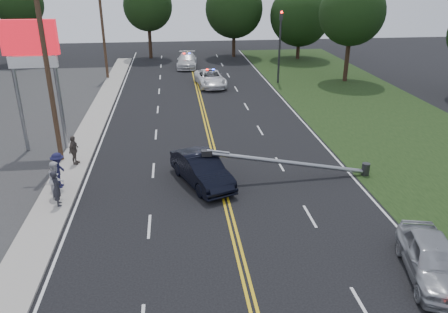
{
  "coord_description": "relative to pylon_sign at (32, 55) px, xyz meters",
  "views": [
    {
      "loc": [
        -2.35,
        -13.0,
        10.53
      ],
      "look_at": [
        0.09,
        7.58,
        1.7
      ],
      "focal_mm": 35.0,
      "sensor_mm": 36.0,
      "label": 1
    }
  ],
  "objects": [
    {
      "name": "bystander_b",
      "position": [
        2.19,
        -6.76,
        -4.94
      ],
      "size": [
        0.81,
        0.99,
        1.88
      ],
      "primitive_type": "imported",
      "rotation": [
        0.0,
        0.0,
        1.69
      ],
      "color": "silver",
      "rests_on": "sidewalk"
    },
    {
      "name": "pylon_sign",
      "position": [
        0.0,
        0.0,
        0.0
      ],
      "size": [
        3.2,
        0.35,
        8.0
      ],
      "color": "gray",
      "rests_on": "ground"
    },
    {
      "name": "tree_9",
      "position": [
        25.89,
        16.01,
        0.79
      ],
      "size": [
        6.43,
        6.43,
        10.02
      ],
      "color": "black",
      "rests_on": "ground"
    },
    {
      "name": "sidewalk",
      "position": [
        2.1,
        -4.0,
        -5.94
      ],
      "size": [
        1.8,
        70.0,
        0.12
      ],
      "primitive_type": "cube",
      "color": "#A19C92",
      "rests_on": "ground"
    },
    {
      "name": "grass_verge",
      "position": [
        24.0,
        -4.0,
        -5.99
      ],
      "size": [
        12.0,
        80.0,
        0.01
      ],
      "primitive_type": "cube",
      "color": "black",
      "rests_on": "ground"
    },
    {
      "name": "tree_8",
      "position": [
        24.44,
        28.85,
        -0.63
      ],
      "size": [
        7.59,
        7.59,
        9.16
      ],
      "color": "black",
      "rests_on": "ground"
    },
    {
      "name": "tree_5",
      "position": [
        -9.72,
        30.61,
        0.86
      ],
      "size": [
        5.64,
        5.64,
        9.7
      ],
      "color": "black",
      "rests_on": "ground"
    },
    {
      "name": "crashed_sedan",
      "position": [
        9.46,
        -5.96,
        -5.19
      ],
      "size": [
        3.38,
        5.21,
        1.62
      ],
      "primitive_type": "imported",
      "rotation": [
        0.0,
        0.0,
        0.37
      ],
      "color": "black",
      "rests_on": "ground"
    },
    {
      "name": "fallen_streetlight",
      "position": [
        14.69,
        -6.0,
        -5.08
      ],
      "size": [
        9.36,
        0.44,
        1.91
      ],
      "color": "#2D2D30",
      "rests_on": "ground"
    },
    {
      "name": "centerline_yellow",
      "position": [
        10.5,
        -4.0,
        -5.99
      ],
      "size": [
        0.36,
        80.0,
        0.0
      ],
      "primitive_type": "cube",
      "color": "gold",
      "rests_on": "ground"
    },
    {
      "name": "utility_pole_far",
      "position": [
        1.3,
        20.0,
        -0.91
      ],
      "size": [
        1.6,
        0.28,
        10.0
      ],
      "color": "#382619",
      "rests_on": "ground"
    },
    {
      "name": "ground",
      "position": [
        10.5,
        -14.0,
        -6.0
      ],
      "size": [
        120.0,
        120.0,
        0.0
      ],
      "primitive_type": "plane",
      "color": "black",
      "rests_on": "ground"
    },
    {
      "name": "bystander_d",
      "position": [
        2.27,
        -2.79,
        -5.01
      ],
      "size": [
        0.66,
        1.09,
        1.73
      ],
      "primitive_type": "imported",
      "rotation": [
        0.0,
        0.0,
        1.31
      ],
      "color": "#554B44",
      "rests_on": "sidewalk"
    },
    {
      "name": "tree_7",
      "position": [
        16.35,
        31.23,
        0.06
      ],
      "size": [
        7.36,
        7.36,
        9.74
      ],
      "color": "black",
      "rests_on": "ground"
    },
    {
      "name": "bystander_a",
      "position": [
        2.42,
        -7.69,
        -4.98
      ],
      "size": [
        0.59,
        0.74,
        1.79
      ],
      "primitive_type": "imported",
      "rotation": [
        0.0,
        0.0,
        1.84
      ],
      "color": "#24242B",
      "rests_on": "sidewalk"
    },
    {
      "name": "emergency_b",
      "position": [
        9.89,
        24.88,
        -5.2
      ],
      "size": [
        2.62,
        5.66,
        1.6
      ],
      "primitive_type": "imported",
      "rotation": [
        0.0,
        0.0,
        -0.07
      ],
      "color": "silver",
      "rests_on": "ground"
    },
    {
      "name": "tree_6",
      "position": [
        5.44,
        31.45,
        0.45
      ],
      "size": [
        6.11,
        6.11,
        9.52
      ],
      "color": "black",
      "rests_on": "ground"
    },
    {
      "name": "waiting_sedan",
      "position": [
        17.33,
        -14.73,
        -5.23
      ],
      "size": [
        2.84,
        4.82,
        1.54
      ],
      "primitive_type": "imported",
      "rotation": [
        0.0,
        0.0,
        -0.24
      ],
      "color": "#9DA0A5",
      "rests_on": "ground"
    },
    {
      "name": "bystander_c",
      "position": [
        2.08,
        -5.73,
        -4.93
      ],
      "size": [
        0.77,
        1.26,
        1.9
      ],
      "primitive_type": "imported",
      "rotation": [
        0.0,
        0.0,
        1.52
      ],
      "color": "#17173A",
      "rests_on": "sidewalk"
    },
    {
      "name": "traffic_signal",
      "position": [
        18.8,
        16.0,
        -1.79
      ],
      "size": [
        0.28,
        0.41,
        7.05
      ],
      "color": "#2D2D30",
      "rests_on": "ground"
    },
    {
      "name": "utility_pole_mid",
      "position": [
        1.3,
        -2.0,
        -0.91
      ],
      "size": [
        1.6,
        0.28,
        10.0
      ],
      "color": "#382619",
      "rests_on": "ground"
    },
    {
      "name": "emergency_a",
      "position": [
        11.83,
        15.52,
        -5.23
      ],
      "size": [
        3.1,
        5.75,
        1.53
      ],
      "primitive_type": "imported",
      "rotation": [
        0.0,
        0.0,
        0.1
      ],
      "color": "white",
      "rests_on": "ground"
    }
  ]
}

